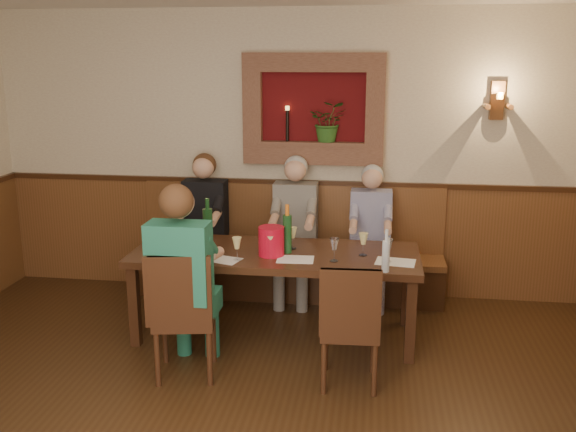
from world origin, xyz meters
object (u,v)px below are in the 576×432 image
person_bench_left (204,239)px  wine_bottle_green_a (287,233)px  bench (290,264)px  person_bench_right (370,248)px  chair_near_left (186,339)px  dining_table (275,260)px  person_bench_mid (294,242)px  wine_bottle_green_b (208,227)px  spittoon_bucket (271,241)px  person_chair_front (185,296)px  water_bottle (386,255)px  chair_near_right (349,349)px

person_bench_left → wine_bottle_green_a: size_ratio=3.48×
bench → person_bench_right: size_ratio=2.21×
chair_near_left → person_bench_right: bearing=40.8°
dining_table → person_bench_right: size_ratio=1.77×
dining_table → bench: bearing=90.0°
person_bench_left → person_bench_mid: size_ratio=1.00×
bench → person_bench_mid: size_ratio=2.11×
person_bench_left → wine_bottle_green_b: (0.26, -0.81, 0.34)m
dining_table → chair_near_left: chair_near_left is taller
person_bench_right → spittoon_bucket: (-0.80, -0.94, 0.31)m
bench → person_bench_right: person_bench_right is taller
bench → chair_near_left: size_ratio=3.01×
person_bench_mid → person_chair_front: 1.73m
person_bench_left → wine_bottle_green_a: (0.95, -0.85, 0.33)m
person_bench_mid → person_bench_right: person_bench_mid is taller
chair_near_left → person_bench_right: (1.34, 1.65, 0.27)m
chair_near_left → water_bottle: 1.64m
chair_near_right → wine_bottle_green_b: 1.63m
wine_bottle_green_b → chair_near_left: bearing=-88.0°
wine_bottle_green_a → wine_bottle_green_b: bearing=176.7°
dining_table → person_chair_front: (-0.56, -0.78, -0.06)m
chair_near_left → wine_bottle_green_b: wine_bottle_green_b is taller
chair_near_left → person_bench_mid: bearing=59.6°
person_chair_front → wine_bottle_green_a: size_ratio=3.62×
wine_bottle_green_b → person_bench_mid: bearing=51.6°
spittoon_bucket → wine_bottle_green_b: wine_bottle_green_b is taller
dining_table → person_bench_left: person_bench_left is taller
chair_near_right → person_bench_right: person_bench_right is taller
dining_table → person_bench_left: bearing=135.4°
chair_near_left → wine_bottle_green_a: (0.66, 0.80, 0.63)m
person_bench_right → bench: bearing=172.5°
dining_table → water_bottle: (0.91, -0.39, 0.21)m
spittoon_bucket → water_bottle: bearing=-17.3°
chair_near_left → wine_bottle_green_a: size_ratio=2.42×
bench → person_bench_left: (-0.85, -0.11, 0.26)m
person_bench_mid → chair_near_left: bearing=-110.3°
chair_near_right → dining_table: bearing=128.0°
bench → dining_table: bearing=-90.0°
spittoon_bucket → water_bottle: water_bottle is taller
person_chair_front → wine_bottle_green_b: 0.86m
water_bottle → spittoon_bucket: bearing=162.7°
bench → wine_bottle_green_a: wine_bottle_green_a is taller
spittoon_bucket → wine_bottle_green_a: size_ratio=0.59×
person_chair_front → water_bottle: bearing=14.6°
chair_near_right → person_bench_left: 2.24m
person_bench_left → spittoon_bucket: bearing=-48.5°
chair_near_left → person_chair_front: bearing=86.3°
person_bench_right → person_chair_front: bearing=-129.7°
person_chair_front → spittoon_bucket: person_chair_front is taller
dining_table → spittoon_bucket: size_ratio=9.95×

